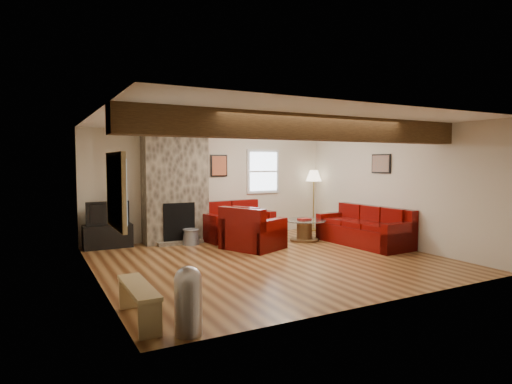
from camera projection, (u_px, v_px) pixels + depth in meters
room at (271, 192)px, 7.74m from camera, size 8.00×8.00×8.00m
oak_beam at (312, 128)px, 6.56m from camera, size 6.00×0.36×0.38m
chimney_breast at (175, 188)px, 9.46m from camera, size 1.40×0.67×2.50m
back_window at (263, 171)px, 10.73m from camera, size 0.90×0.08×1.10m
hatch_window at (117, 191)px, 5.01m from camera, size 0.08×1.00×0.90m
ceiling_dome at (287, 130)px, 8.87m from camera, size 0.40×0.40×0.18m
artwork_back at (219, 166)px, 10.16m from camera, size 0.42×0.06×0.52m
artwork_right at (381, 164)px, 9.36m from camera, size 0.06×0.55×0.42m
sofa_three at (363, 226)px, 9.22m from camera, size 1.01×2.17×0.82m
loveseat at (236, 220)px, 9.93m from camera, size 1.73×1.14×0.87m
armchair_red at (253, 227)px, 8.81m from camera, size 1.31×1.38×0.88m
coffee_table at (304, 230)px, 9.71m from camera, size 0.98×0.98×0.51m
tv_cabinet at (108, 236)px, 8.88m from camera, size 0.97×0.39×0.49m
television at (107, 213)px, 8.85m from camera, size 0.85×0.11×0.49m
floor_lamp at (314, 179)px, 11.13m from camera, size 0.40×0.40×1.57m
pine_bench at (139, 304)px, 4.76m from camera, size 0.26×1.10×0.41m
pedal_bin at (188, 301)px, 4.40m from camera, size 0.31×0.31×0.72m
coal_bucket at (191, 237)px, 9.25m from camera, size 0.37×0.37×0.35m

